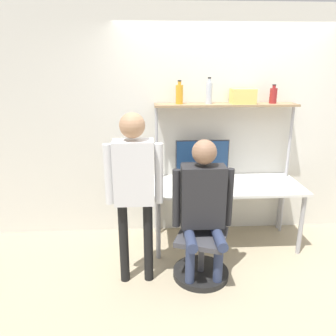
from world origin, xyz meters
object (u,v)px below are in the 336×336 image
monitor (202,158)px  office_chair (202,249)px  person_seated (203,200)px  bottle_red (273,95)px  cell_phone (219,186)px  bottle_clear (209,93)px  bottle_amber (179,94)px  storage_box (243,96)px  person_standing (134,179)px  laptop (196,181)px

monitor → office_chair: size_ratio=0.69×
monitor → person_seated: (-0.12, -0.87, -0.16)m
bottle_red → person_seated: bearing=-136.0°
cell_phone → office_chair: 0.76m
bottle_clear → bottle_amber: size_ratio=1.12×
storage_box → person_seated: bearing=-122.6°
office_chair → bottle_amber: bearing=101.5°
cell_phone → bottle_red: 1.20m
cell_phone → bottle_amber: size_ratio=0.58×
storage_box → bottle_red: bearing=-0.0°
bottle_clear → storage_box: 0.39m
person_seated → bottle_red: 1.54m
office_chair → cell_phone: bearing=64.2°
person_seated → bottle_amber: 1.27m
person_standing → bottle_clear: 1.40m
cell_phone → bottle_clear: 1.05m
office_chair → person_seated: person_seated is taller
person_seated → laptop: bearing=89.0°
laptop → storage_box: 1.09m
laptop → office_chair: bearing=-89.6°
office_chair → bottle_amber: size_ratio=3.54×
monitor → office_chair: monitor is taller
bottle_amber → bottle_red: (1.07, -0.00, -0.02)m
bottle_amber → bottle_clear: bearing=0.0°
storage_box → bottle_amber: bearing=180.0°
storage_box → person_standing: bearing=-143.3°
monitor → bottle_red: size_ratio=3.00×
cell_phone → bottle_red: bearing=25.3°
monitor → person_standing: bearing=-130.7°
bottle_amber → storage_box: bottle_amber is taller
laptop → cell_phone: 0.27m
bottle_clear → monitor: bearing=-172.6°
office_chair → storage_box: storage_box is taller
bottle_clear → bottle_red: bottle_clear is taller
bottle_clear → bottle_red: 0.74m
person_seated → storage_box: size_ratio=5.32×
bottle_red → person_standing: bearing=-150.0°
laptop → bottle_amber: (-0.17, 0.29, 0.92)m
laptop → person_seated: (-0.01, -0.59, 0.02)m
monitor → laptop: size_ratio=2.01×
office_chair → monitor: bearing=82.6°
laptop → bottle_clear: 0.99m
cell_phone → person_seated: person_seated is taller
laptop → person_seated: bearing=-91.0°
monitor → laptop: monitor is taller
laptop → cell_phone: laptop is taller
person_standing → bottle_red: 1.91m
monitor → storage_box: size_ratio=2.39×
bottle_red → monitor: bearing=-179.5°
monitor → bottle_red: (0.79, 0.01, 0.72)m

